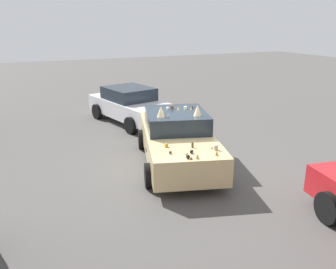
{
  "coord_description": "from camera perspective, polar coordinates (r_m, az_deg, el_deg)",
  "views": [
    {
      "loc": [
        -8.42,
        4.11,
        3.88
      ],
      "look_at": [
        0.0,
        0.3,
        0.9
      ],
      "focal_mm": 37.6,
      "sensor_mm": 36.0,
      "label": 1
    }
  ],
  "objects": [
    {
      "name": "ground_plane",
      "position": [
        10.14,
        1.55,
        -4.63
      ],
      "size": [
        60.0,
        60.0,
        0.0
      ],
      "primitive_type": "plane",
      "color": "#514F4C"
    },
    {
      "name": "art_car_decorated",
      "position": [
        9.94,
        1.53,
        -0.67
      ],
      "size": [
        4.84,
        3.02,
        1.75
      ],
      "rotation": [
        0.0,
        0.0,
        2.85
      ],
      "color": "#D8BC7F",
      "rests_on": "ground"
    },
    {
      "name": "parked_sedan_behind_left",
      "position": [
        14.18,
        -5.98,
        4.78
      ],
      "size": [
        4.48,
        2.68,
        1.38
      ],
      "rotation": [
        0.0,
        0.0,
        3.38
      ],
      "color": "white",
      "rests_on": "ground"
    }
  ]
}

